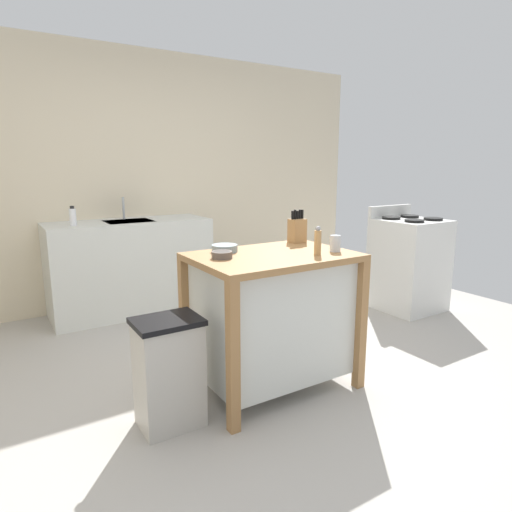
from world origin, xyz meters
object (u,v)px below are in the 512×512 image
(bowl_stoneware_deep, at_px, (225,248))
(trash_bin, at_px, (169,372))
(sink_faucet, at_px, (123,208))
(bowl_ceramic_wide, at_px, (222,255))
(drinking_cup, at_px, (335,243))
(bottle_hand_soap, at_px, (73,216))
(kitchen_island, at_px, (272,313))
(knife_block, at_px, (297,230))
(pepper_grinder, at_px, (318,241))
(stove, at_px, (408,264))

(bowl_stoneware_deep, relative_size, trash_bin, 0.27)
(trash_bin, bearing_deg, sink_faucet, 79.56)
(bowl_ceramic_wide, height_order, drinking_cup, drinking_cup)
(bowl_ceramic_wide, bearing_deg, bowl_stoneware_deep, 57.48)
(bowl_ceramic_wide, relative_size, bottle_hand_soap, 0.72)
(sink_faucet, bearing_deg, trash_bin, -100.44)
(kitchen_island, distance_m, knife_block, 0.67)
(bowl_stoneware_deep, bearing_deg, bottle_hand_soap, 109.65)
(knife_block, relative_size, sink_faucet, 1.08)
(knife_block, xyz_separation_m, sink_faucet, (-0.72, 1.90, 0.04))
(pepper_grinder, bearing_deg, kitchen_island, 140.39)
(bowl_stoneware_deep, height_order, bottle_hand_soap, bottle_hand_soap)
(sink_faucet, relative_size, stove, 0.21)
(bowl_stoneware_deep, bearing_deg, trash_bin, -150.49)
(trash_bin, height_order, bottle_hand_soap, bottle_hand_soap)
(bottle_hand_soap, relative_size, stove, 0.17)
(bowl_ceramic_wide, distance_m, bottle_hand_soap, 1.96)
(trash_bin, relative_size, bottle_hand_soap, 3.60)
(stove, bearing_deg, trash_bin, -166.35)
(drinking_cup, bearing_deg, bowl_ceramic_wide, 164.54)
(bowl_stoneware_deep, height_order, bowl_ceramic_wide, bowl_stoneware_deep)
(drinking_cup, bearing_deg, pepper_grinder, -171.63)
(trash_bin, bearing_deg, pepper_grinder, -6.10)
(bottle_hand_soap, bearing_deg, pepper_grinder, -63.42)
(bowl_stoneware_deep, height_order, sink_faucet, sink_faucet)
(pepper_grinder, bearing_deg, trash_bin, 173.90)
(knife_block, distance_m, bottle_hand_soap, 2.09)
(trash_bin, relative_size, sink_faucet, 2.86)
(bowl_ceramic_wide, relative_size, drinking_cup, 1.18)
(drinking_cup, bearing_deg, trash_bin, 176.05)
(bowl_stoneware_deep, distance_m, stove, 2.39)
(bowl_ceramic_wide, bearing_deg, bottle_hand_soap, 105.01)
(knife_block, height_order, bowl_ceramic_wide, knife_block)
(bowl_stoneware_deep, bearing_deg, drinking_cup, -31.08)
(drinking_cup, xyz_separation_m, sink_faucet, (-0.71, 2.31, 0.08))
(bowl_ceramic_wide, relative_size, stove, 0.12)
(trash_bin, distance_m, stove, 2.91)
(bottle_hand_soap, bearing_deg, kitchen_island, -66.47)
(pepper_grinder, height_order, trash_bin, pepper_grinder)
(bowl_ceramic_wide, xyz_separation_m, pepper_grinder, (0.55, -0.22, 0.06))
(trash_bin, bearing_deg, knife_block, 16.27)
(knife_block, distance_m, bowl_stoneware_deep, 0.62)
(drinking_cup, height_order, stove, stove)
(kitchen_island, relative_size, stove, 0.97)
(bowl_ceramic_wide, distance_m, sink_faucet, 2.11)
(pepper_grinder, height_order, sink_faucet, sink_faucet)
(trash_bin, height_order, stove, stove)
(bowl_ceramic_wide, relative_size, trash_bin, 0.20)
(kitchen_island, bearing_deg, knife_block, 33.45)
(drinking_cup, bearing_deg, knife_block, 89.93)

